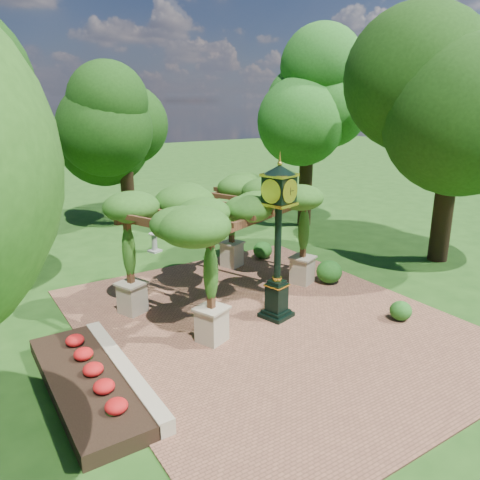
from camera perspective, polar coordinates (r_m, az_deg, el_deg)
ground at (r=13.50m, az=5.91°, el=-11.56°), size 120.00×120.00×0.00m
brick_plaza at (r=14.19m, az=3.35°, el=-9.93°), size 10.00×12.00×0.04m
border_wall at (r=11.86m, az=-14.00°, el=-15.21°), size 0.35×5.00×0.40m
flower_bed at (r=11.67m, az=-18.32°, el=-16.27°), size 1.50×5.00×0.36m
pedestal_clock at (r=13.53m, az=4.69°, el=1.39°), size 1.14×1.14×4.71m
pergola at (r=14.91m, az=-2.11°, el=4.09°), size 7.02×5.74×3.81m
sundial at (r=20.74m, az=-10.39°, el=-0.44°), size 0.60×0.60×0.85m
shrub_front at (r=14.94m, az=19.01°, el=-8.15°), size 0.68×0.68×0.58m
shrub_mid at (r=17.16m, az=10.82°, el=-3.82°), size 1.01×1.01×0.83m
shrub_back at (r=19.48m, az=2.78°, el=-1.24°), size 0.96×0.96×0.71m
tree_north at (r=25.22m, az=-14.09°, el=13.95°), size 4.85×4.85×7.85m
tree_east_far at (r=24.43m, az=8.41°, el=16.99°), size 3.90×3.90×9.64m
tree_east_near at (r=20.22m, az=25.13°, el=16.56°), size 5.27×5.27×9.99m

